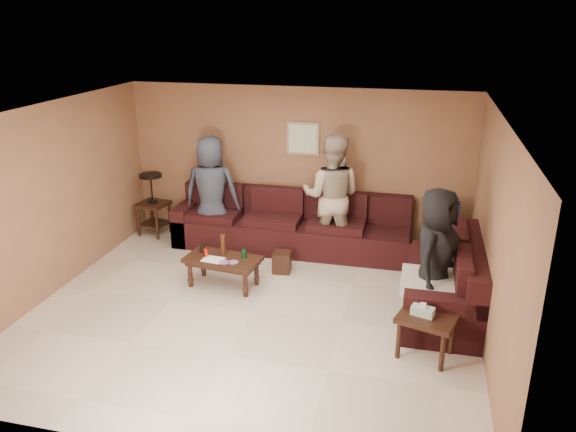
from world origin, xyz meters
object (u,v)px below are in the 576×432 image
(side_table_right, at_px, (426,321))
(person_middle, at_px, (331,196))
(end_table_left, at_px, (153,203))
(coffee_table, at_px, (223,261))
(person_right, at_px, (435,256))
(person_left, at_px, (211,192))
(sectional_sofa, at_px, (336,247))
(waste_bin, at_px, (282,262))

(side_table_right, bearing_deg, person_middle, 120.34)
(side_table_right, relative_size, person_middle, 0.38)
(end_table_left, relative_size, person_middle, 0.56)
(coffee_table, height_order, person_right, person_right)
(person_left, bearing_deg, person_right, 147.86)
(sectional_sofa, bearing_deg, waste_bin, -156.56)
(end_table_left, height_order, person_left, person_left)
(coffee_table, bearing_deg, side_table_right, -21.68)
(person_middle, xyz_separation_m, person_right, (1.52, -1.67, -0.11))
(coffee_table, xyz_separation_m, waste_bin, (0.68, 0.62, -0.21))
(sectional_sofa, bearing_deg, side_table_right, -57.25)
(coffee_table, relative_size, person_left, 0.60)
(coffee_table, distance_m, person_left, 1.61)
(end_table_left, distance_m, side_table_right, 5.21)
(coffee_table, height_order, end_table_left, end_table_left)
(sectional_sofa, relative_size, end_table_left, 4.41)
(side_table_right, height_order, person_middle, person_middle)
(sectional_sofa, distance_m, waste_bin, 0.82)
(coffee_table, distance_m, side_table_right, 2.92)
(sectional_sofa, xyz_separation_m, end_table_left, (-3.20, 0.61, 0.23))
(side_table_right, xyz_separation_m, waste_bin, (-2.04, 1.70, -0.27))
(coffee_table, height_order, person_left, person_left)
(person_left, distance_m, person_middle, 1.91)
(sectional_sofa, relative_size, person_right, 2.76)
(person_left, bearing_deg, person_middle, 174.69)
(sectional_sofa, xyz_separation_m, coffee_table, (-1.42, -0.94, 0.04))
(waste_bin, xyz_separation_m, person_middle, (0.57, 0.80, 0.80))
(coffee_table, bearing_deg, waste_bin, 42.39)
(end_table_left, height_order, side_table_right, end_table_left)
(person_left, bearing_deg, waste_bin, 143.88)
(coffee_table, xyz_separation_m, side_table_right, (2.71, -1.08, 0.06))
(side_table_right, bearing_deg, person_left, 144.04)
(person_left, relative_size, person_middle, 0.94)
(waste_bin, bearing_deg, coffee_table, -137.61)
(coffee_table, relative_size, person_right, 0.64)
(coffee_table, bearing_deg, sectional_sofa, 33.54)
(sectional_sofa, bearing_deg, person_right, -41.27)
(end_table_left, xyz_separation_m, person_middle, (3.04, -0.13, 0.40))
(sectional_sofa, bearing_deg, coffee_table, -146.46)
(end_table_left, xyz_separation_m, person_right, (4.56, -1.80, 0.29))
(waste_bin, xyz_separation_m, person_right, (2.10, -0.87, 0.69))
(person_middle, bearing_deg, end_table_left, -1.93)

